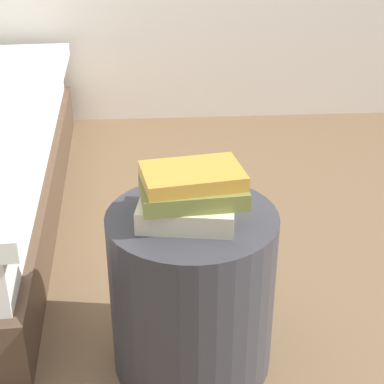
{
  "coord_description": "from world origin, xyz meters",
  "views": [
    {
      "loc": [
        -0.09,
        -1.32,
        1.23
      ],
      "look_at": [
        0.0,
        0.0,
        0.54
      ],
      "focal_mm": 56.34,
      "sensor_mm": 36.0,
      "label": 1
    }
  ],
  "objects_px": {
    "book_cream": "(187,208)",
    "book_olive": "(192,190)",
    "side_table": "(192,291)",
    "book_ochre": "(194,176)"
  },
  "relations": [
    {
      "from": "book_cream",
      "to": "book_olive",
      "type": "bearing_deg",
      "value": -10.38
    },
    {
      "from": "side_table",
      "to": "book_olive",
      "type": "height_order",
      "value": "book_olive"
    },
    {
      "from": "book_cream",
      "to": "book_ochre",
      "type": "bearing_deg",
      "value": -3.5
    },
    {
      "from": "book_olive",
      "to": "book_cream",
      "type": "bearing_deg",
      "value": 155.91
    },
    {
      "from": "book_cream",
      "to": "book_ochre",
      "type": "xyz_separation_m",
      "value": [
        0.02,
        -0.0,
        0.09
      ]
    },
    {
      "from": "book_ochre",
      "to": "book_olive",
      "type": "bearing_deg",
      "value": 172.22
    },
    {
      "from": "book_olive",
      "to": "book_ochre",
      "type": "distance_m",
      "value": 0.04
    },
    {
      "from": "side_table",
      "to": "book_ochre",
      "type": "relative_size",
      "value": 1.95
    },
    {
      "from": "side_table",
      "to": "book_cream",
      "type": "distance_m",
      "value": 0.26
    },
    {
      "from": "side_table",
      "to": "book_ochre",
      "type": "height_order",
      "value": "book_ochre"
    }
  ]
}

